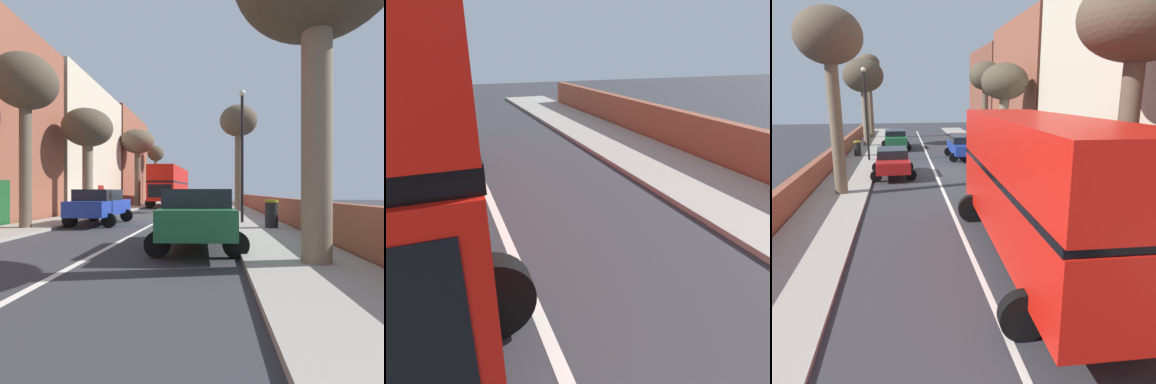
# 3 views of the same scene
# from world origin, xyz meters

# --- Properties ---
(ground_plane) EXTENTS (84.00, 84.00, 0.00)m
(ground_plane) POSITION_xyz_m (0.00, 0.00, 0.00)
(ground_plane) COLOR #333338
(road_centre_line) EXTENTS (0.16, 54.00, 0.01)m
(road_centre_line) POSITION_xyz_m (0.00, 0.00, 0.00)
(road_centre_line) COLOR silver
(road_centre_line) RESTS_ON ground
(sidewalk_left) EXTENTS (2.60, 60.00, 0.12)m
(sidewalk_left) POSITION_xyz_m (-4.90, 0.00, 0.06)
(sidewalk_left) COLOR #9E998E
(sidewalk_left) RESTS_ON ground
(sidewalk_right) EXTENTS (2.60, 60.00, 0.12)m
(sidewalk_right) POSITION_xyz_m (4.90, 0.00, 0.06)
(sidewalk_right) COLOR #9E998E
(sidewalk_right) RESTS_ON ground
(terraced_houses_left) EXTENTS (4.07, 47.52, 10.79)m
(terraced_houses_left) POSITION_xyz_m (-8.50, 0.68, 5.09)
(terraced_houses_left) COLOR brown
(terraced_houses_left) RESTS_ON ground
(boundary_wall_right) EXTENTS (0.36, 54.00, 1.27)m
(boundary_wall_right) POSITION_xyz_m (6.45, 0.00, 0.63)
(boundary_wall_right) COLOR brown
(boundary_wall_right) RESTS_ON ground
(double_decker_bus) EXTENTS (3.84, 10.43, 4.06)m
(double_decker_bus) POSITION_xyz_m (-1.70, 13.27, 2.35)
(double_decker_bus) COLOR red
(double_decker_bus) RESTS_ON ground
(parked_car_blue_left_0) EXTENTS (2.44, 4.52, 1.68)m
(parked_car_blue_left_0) POSITION_xyz_m (-2.50, -4.54, 0.96)
(parked_car_blue_left_0) COLOR #1E389E
(parked_car_blue_left_0) RESTS_ON ground
(parked_car_green_right_1) EXTENTS (2.63, 4.40, 1.64)m
(parked_car_green_right_1) POSITION_xyz_m (2.50, -10.35, 0.95)
(parked_car_green_right_1) COLOR #1E6038
(parked_car_green_right_1) RESTS_ON ground
(parked_car_red_right_2) EXTENTS (2.63, 4.25, 1.61)m
(parked_car_red_right_2) POSITION_xyz_m (2.50, 1.10, 0.93)
(parked_car_red_right_2) COLOR #AD1919
(parked_car_red_right_2) RESTS_ON ground
(street_tree_left_0) EXTENTS (3.01, 3.01, 6.46)m
(street_tree_left_0) POSITION_xyz_m (-4.65, -0.96, 5.20)
(street_tree_left_0) COLOR #7A6B56
(street_tree_left_0) RESTS_ON sidewalk_left
(street_tree_left_2) EXTENTS (3.53, 3.53, 7.88)m
(street_tree_left_2) POSITION_xyz_m (-4.95, 12.25, 6.51)
(street_tree_left_2) COLOR brown
(street_tree_left_2) RESTS_ON sidewalk_left
(street_tree_left_4) EXTENTS (2.17, 2.17, 7.55)m
(street_tree_left_4) POSITION_xyz_m (-4.81, 21.25, 6.33)
(street_tree_left_4) COLOR #7A6B56
(street_tree_left_4) RESTS_ON sidewalk_left
(street_tree_right_5) EXTENTS (2.91, 2.91, 8.15)m
(street_tree_right_5) POSITION_xyz_m (4.83, 5.04, 6.72)
(street_tree_right_5) COLOR brown
(street_tree_right_5) RESTS_ON sidewalk_right
(street_tree_left_6) EXTENTS (2.58, 2.58, 7.08)m
(street_tree_left_6) POSITION_xyz_m (-4.73, -6.93, 5.84)
(street_tree_left_6) COLOR brown
(street_tree_left_6) RESTS_ON sidewalk_left
(lamppost_right) EXTENTS (0.32, 0.32, 6.31)m
(lamppost_right) POSITION_xyz_m (4.30, -4.19, 3.81)
(lamppost_right) COLOR black
(lamppost_right) RESTS_ON sidewalk_right
(litter_bin_right) EXTENTS (0.55, 0.55, 1.13)m
(litter_bin_right) POSITION_xyz_m (5.30, -6.26, 0.69)
(litter_bin_right) COLOR black
(litter_bin_right) RESTS_ON sidewalk_right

